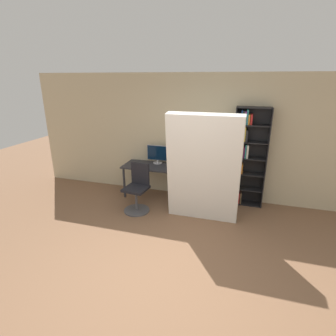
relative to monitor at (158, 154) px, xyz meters
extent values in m
plane|color=brown|center=(0.96, -2.71, -0.95)|extent=(16.00, 16.00, 0.00)
cube|color=#C6B793|center=(0.96, 0.15, 0.40)|extent=(8.00, 0.06, 2.70)
cube|color=#2D2D33|center=(-0.02, -0.20, -0.24)|extent=(1.37, 0.64, 0.03)
cylinder|color=#2D2D33|center=(-0.65, -0.46, -0.60)|extent=(0.05, 0.05, 0.70)
cylinder|color=#2D2D33|center=(0.60, -0.46, -0.60)|extent=(0.05, 0.05, 0.70)
cylinder|color=#2D2D33|center=(-0.65, 0.06, -0.60)|extent=(0.05, 0.05, 0.70)
cylinder|color=#2D2D33|center=(0.60, 0.06, -0.60)|extent=(0.05, 0.05, 0.70)
cylinder|color=#B7B7BC|center=(0.00, 0.00, -0.21)|extent=(0.21, 0.21, 0.02)
cylinder|color=#B7B7BC|center=(0.00, 0.00, -0.17)|extent=(0.04, 0.04, 0.06)
cube|color=#B7B7BC|center=(0.00, 0.00, 0.03)|extent=(0.50, 0.02, 0.35)
cube|color=#0A1E38|center=(0.00, 0.00, 0.03)|extent=(0.47, 0.03, 0.32)
cylinder|color=#4C4C51|center=(-0.12, -1.01, -0.93)|extent=(0.52, 0.52, 0.03)
cylinder|color=#4C4C51|center=(-0.12, -1.01, -0.70)|extent=(0.05, 0.05, 0.44)
cube|color=black|center=(-0.12, -1.01, -0.46)|extent=(0.49, 0.49, 0.05)
cube|color=black|center=(-0.10, -0.81, -0.21)|extent=(0.40, 0.08, 0.45)
cube|color=black|center=(1.67, -0.03, 0.08)|extent=(0.02, 0.30, 2.06)
cube|color=black|center=(2.33, -0.03, 0.08)|extent=(0.02, 0.30, 2.06)
cube|color=black|center=(2.00, 0.11, 0.08)|extent=(0.68, 0.02, 2.06)
cube|color=black|center=(2.00, -0.03, -0.94)|extent=(0.64, 0.26, 0.02)
cube|color=black|center=(2.00, -0.03, -0.60)|extent=(0.64, 0.26, 0.02)
cube|color=black|center=(2.00, -0.03, -0.26)|extent=(0.64, 0.26, 0.02)
cube|color=black|center=(2.00, -0.03, 0.08)|extent=(0.64, 0.26, 0.02)
cube|color=black|center=(2.00, -0.03, 0.42)|extent=(0.64, 0.26, 0.02)
cube|color=black|center=(2.00, -0.03, 0.76)|extent=(0.64, 0.26, 0.02)
cube|color=black|center=(2.00, -0.03, 1.10)|extent=(0.64, 0.26, 0.02)
cube|color=silver|center=(1.70, 0.01, -0.80)|extent=(0.04, 0.15, 0.26)
cube|color=#287A38|center=(1.75, -0.05, -0.79)|extent=(0.03, 0.21, 0.28)
cube|color=teal|center=(1.78, -0.07, -0.82)|extent=(0.04, 0.16, 0.22)
cube|color=orange|center=(1.83, -0.01, -0.83)|extent=(0.04, 0.16, 0.21)
cube|color=red|center=(1.87, -0.06, -0.81)|extent=(0.03, 0.16, 0.24)
cube|color=brown|center=(1.90, -0.03, -0.81)|extent=(0.03, 0.19, 0.24)
cube|color=silver|center=(1.70, -0.06, -0.47)|extent=(0.04, 0.18, 0.24)
cube|color=#7A2D84|center=(1.75, -0.05, -0.48)|extent=(0.03, 0.19, 0.22)
cube|color=#232328|center=(1.78, 0.00, -0.45)|extent=(0.02, 0.17, 0.28)
cube|color=#232328|center=(1.81, -0.04, -0.45)|extent=(0.02, 0.16, 0.28)
cube|color=gold|center=(1.84, -0.02, -0.49)|extent=(0.03, 0.21, 0.21)
cube|color=teal|center=(1.70, -0.06, -0.13)|extent=(0.02, 0.15, 0.25)
cube|color=#232328|center=(1.73, -0.01, -0.12)|extent=(0.03, 0.21, 0.26)
cube|color=#232328|center=(1.76, -0.05, -0.12)|extent=(0.03, 0.15, 0.26)
cube|color=#7A2D84|center=(1.80, 0.00, -0.12)|extent=(0.03, 0.17, 0.26)
cube|color=#287A38|center=(1.84, -0.06, -0.13)|extent=(0.03, 0.15, 0.24)
cube|color=orange|center=(1.87, -0.02, -0.15)|extent=(0.03, 0.19, 0.20)
cube|color=#232328|center=(1.70, -0.06, 0.24)|extent=(0.04, 0.16, 0.29)
cube|color=teal|center=(1.74, -0.01, 0.20)|extent=(0.02, 0.20, 0.23)
cube|color=brown|center=(1.77, -0.07, 0.20)|extent=(0.03, 0.16, 0.22)
cube|color=teal|center=(1.81, -0.01, 0.19)|extent=(0.04, 0.17, 0.20)
cube|color=orange|center=(1.85, -0.06, 0.23)|extent=(0.03, 0.15, 0.29)
cube|color=#7A2D84|center=(1.88, 0.00, 0.20)|extent=(0.03, 0.19, 0.22)
cube|color=teal|center=(1.91, -0.03, 0.23)|extent=(0.02, 0.18, 0.28)
cube|color=silver|center=(1.95, -0.03, 0.23)|extent=(0.04, 0.20, 0.28)
cube|color=gold|center=(1.70, -0.03, 0.53)|extent=(0.03, 0.20, 0.21)
cube|color=#287A38|center=(1.73, -0.03, 0.55)|extent=(0.03, 0.18, 0.25)
cube|color=#232328|center=(1.76, -0.04, 0.54)|extent=(0.02, 0.19, 0.22)
cube|color=#1E4C9E|center=(1.79, -0.05, 0.55)|extent=(0.02, 0.19, 0.23)
cube|color=teal|center=(1.82, -0.06, 0.53)|extent=(0.02, 0.18, 0.21)
cube|color=gold|center=(1.86, -0.01, 0.57)|extent=(0.04, 0.19, 0.28)
cube|color=#232328|center=(1.90, -0.01, 0.54)|extent=(0.04, 0.20, 0.23)
cube|color=silver|center=(1.69, -0.07, 0.88)|extent=(0.02, 0.14, 0.21)
cube|color=#232328|center=(1.74, -0.03, 0.88)|extent=(0.04, 0.15, 0.22)
cube|color=#1E4C9E|center=(1.77, -0.04, 0.90)|extent=(0.02, 0.19, 0.27)
cube|color=#232328|center=(1.81, -0.06, 0.90)|extent=(0.04, 0.19, 0.27)
cube|color=#7A2D84|center=(1.85, -0.06, 0.90)|extent=(0.02, 0.18, 0.26)
cube|color=teal|center=(1.88, -0.03, 0.91)|extent=(0.03, 0.18, 0.29)
cube|color=orange|center=(1.92, -0.01, 0.87)|extent=(0.03, 0.21, 0.20)
cube|color=red|center=(1.96, 0.00, 0.87)|extent=(0.04, 0.19, 0.20)
cube|color=silver|center=(1.20, -0.96, 0.07)|extent=(1.32, 0.45, 2.04)
cube|color=beige|center=(1.85, -0.96, 0.07)|extent=(0.01, 0.45, 2.00)
camera|label=1|loc=(1.86, -5.43, 1.64)|focal=28.00mm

